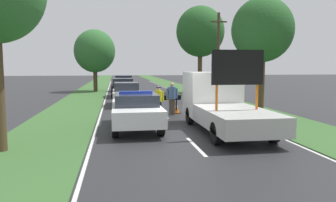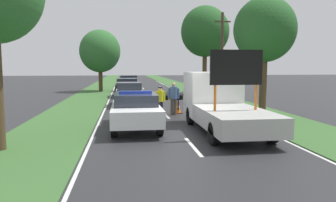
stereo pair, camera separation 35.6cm
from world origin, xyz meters
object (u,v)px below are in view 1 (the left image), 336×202
Objects in this scene: police_car at (136,110)px; queued_car_sedan_black at (123,87)px; work_truck at (221,102)px; traffic_cone_near_police at (176,107)px; utility_pole at (218,56)px; roadside_tree_near_right at (95,51)px; roadside_tree_mid_right at (262,31)px; road_barrier at (159,99)px; traffic_cone_near_truck at (158,107)px; pedestrian_civilian at (172,96)px; queued_car_van_white at (126,94)px; queued_car_hatch_blue at (124,83)px; roadside_tree_mid_left at (200,32)px; police_officer at (159,99)px; traffic_cone_centre_front at (209,110)px.

queued_car_sedan_black is (-0.22, 14.38, 0.03)m from police_car.
work_truck reaches higher than traffic_cone_near_police.
police_car is 0.77× the size of utility_pole.
roadside_tree_mid_right is at bearing -61.80° from roadside_tree_near_right.
road_barrier reaches higher than traffic_cone_near_truck.
police_car is 2.86× the size of pedestrian_civilian.
roadside_tree_near_right is 1.02× the size of roadside_tree_mid_right.
traffic_cone_near_truck is 7.03m from roadside_tree_mid_right.
queued_car_hatch_blue reaches higher than queued_car_van_white.
utility_pole is at bearing 120.49° from queued_car_hatch_blue.
police_car is 8.17m from queued_car_van_white.
roadside_tree_mid_left is 14.17m from roadside_tree_mid_right.
utility_pole is (-0.17, 6.81, -1.11)m from roadside_tree_mid_right.
queued_car_hatch_blue is at bearing 98.36° from traffic_cone_near_police.
road_barrier is at bearing -63.14° from work_truck.
queued_car_sedan_black reaches higher than police_officer.
queued_car_van_white is (-3.58, 8.72, -0.32)m from work_truck.
police_car is at bearing -5.23° from work_truck.
roadside_tree_mid_left reaches higher than queued_car_sedan_black.
traffic_cone_near_truck is at bearing 101.28° from queued_car_sedan_black.
traffic_cone_centre_front is 3.14m from traffic_cone_near_truck.
road_barrier is 16.77m from queued_car_hatch_blue.
roadside_tree_near_right is at bearing 93.24° from police_car.
queued_car_sedan_black is (-1.84, 9.21, 0.57)m from traffic_cone_near_truck.
queued_car_sedan_black reaches higher than traffic_cone_centre_front.
police_officer is 2.83m from traffic_cone_centre_front.
queued_car_van_white is at bearing -63.89° from work_truck.
roadside_tree_mid_right is (6.74, 2.79, 3.62)m from police_car.
traffic_cone_centre_front is 0.06× the size of roadside_tree_mid_left.
work_truck is at bearing 112.34° from queued_car_van_white.
roadside_tree_mid_right is at bearing -10.14° from pedestrian_civilian.
roadside_tree_near_right is 14.54m from utility_pole.
roadside_tree_mid_left is 7.71m from utility_pole.
pedestrian_civilian reaches higher than traffic_cone_centre_front.
roadside_tree_mid_right is (2.64, -0.48, 4.17)m from traffic_cone_centre_front.
queued_car_van_white is 6.21m from queued_car_sedan_black.
roadside_tree_mid_left reaches higher than traffic_cone_near_police.
traffic_cone_near_truck is (0.10, 1.15, -0.56)m from road_barrier.
traffic_cone_near_police is 16.77m from queued_car_hatch_blue.
traffic_cone_near_police is at bearing 122.55° from queued_car_van_white.
roadside_tree_mid_left reaches higher than traffic_cone_centre_front.
utility_pole is (6.56, -11.14, 2.47)m from queued_car_hatch_blue.
pedestrian_civilian is 5.11m from queued_car_van_white.
queued_car_van_white is at bearing -129.73° from roadside_tree_mid_left.
roadside_tree_near_right reaches higher than police_car.
traffic_cone_near_police is 1.27× the size of traffic_cone_centre_front.
traffic_cone_centre_front is (4.11, 3.27, -0.54)m from police_car.
work_truck is at bearing -134.52° from roadside_tree_mid_right.
traffic_cone_near_truck is (-1.85, 5.73, -0.84)m from work_truck.
queued_car_sedan_black is 8.67m from utility_pole.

